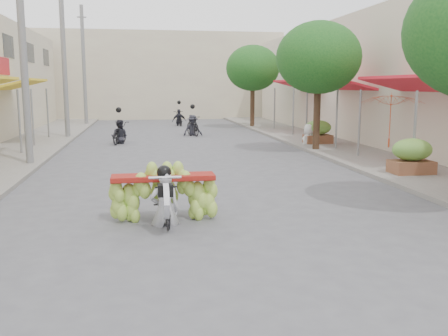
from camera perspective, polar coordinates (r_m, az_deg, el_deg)
ground at (r=6.31m, az=6.99°, el=-15.88°), size 120.00×120.00×0.00m
sidewalk_left at (r=21.32m, az=-23.85°, el=1.50°), size 4.00×60.00×0.12m
sidewalk_right at (r=22.38m, az=13.44°, el=2.38°), size 4.00×60.00×0.12m
far_building at (r=43.51m, az=-7.34°, el=10.38°), size 20.00×6.00×7.00m
utility_pole_mid at (r=17.91m, az=-22.03°, el=13.01°), size 0.60×0.24×8.00m
utility_pole_far at (r=26.76m, az=-17.82°, el=11.81°), size 0.60×0.24×8.00m
utility_pole_back at (r=35.69m, az=-15.72°, el=11.19°), size 0.60×0.24×8.00m
street_tree_mid at (r=20.74m, az=10.75°, el=12.25°), size 3.40×3.40×5.25m
street_tree_far at (r=32.27m, az=3.30°, el=11.31°), size 3.40×3.40×5.25m
produce_crate_mid at (r=15.71m, az=20.69°, el=1.56°), size 1.20×0.88×1.16m
produce_crate_far at (r=22.94m, az=10.69°, el=4.29°), size 1.20×0.88×1.16m
banana_motorbike at (r=9.89m, az=-6.89°, el=-2.41°), size 2.20×1.74×1.97m
market_umbrella at (r=16.79m, az=18.74°, el=8.19°), size 2.56×2.56×1.76m
pedestrian at (r=22.67m, az=9.77°, el=5.01°), size 1.02×0.87×1.79m
bg_motorbike_a at (r=23.88m, az=-11.89°, el=4.47°), size 1.10×1.89×1.95m
bg_motorbike_b at (r=27.13m, az=-3.60°, el=5.42°), size 1.15×1.98×1.95m
bg_motorbike_c at (r=34.15m, az=-5.15°, el=6.14°), size 1.01×1.75×1.95m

